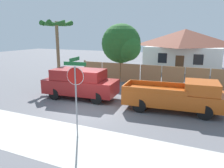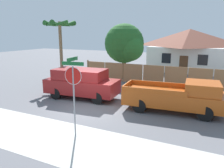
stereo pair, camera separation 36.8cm
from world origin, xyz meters
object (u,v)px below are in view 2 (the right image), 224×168
(palm_tree, at_px, (60,29))
(red_suv, at_px, (82,83))
(stop_sign, at_px, (73,83))
(house, at_px, (189,49))
(oak_tree, at_px, (126,44))
(orange_pickup, at_px, (177,97))

(palm_tree, height_order, red_suv, palm_tree)
(palm_tree, xyz_separation_m, red_suv, (4.54, -3.63, -3.61))
(palm_tree, relative_size, stop_sign, 1.60)
(red_suv, bearing_deg, house, 67.72)
(oak_tree, relative_size, stop_sign, 1.55)
(house, height_order, palm_tree, palm_tree)
(palm_tree, distance_m, stop_sign, 11.62)
(house, relative_size, palm_tree, 1.66)
(red_suv, bearing_deg, oak_tree, 83.84)
(red_suv, relative_size, orange_pickup, 0.90)
(orange_pickup, bearing_deg, palm_tree, 156.52)
(house, xyz_separation_m, palm_tree, (-9.49, -12.48, 2.16))
(oak_tree, relative_size, orange_pickup, 0.94)
(palm_tree, bearing_deg, red_suv, -38.65)
(oak_tree, relative_size, red_suv, 1.04)
(oak_tree, height_order, stop_sign, oak_tree)
(palm_tree, height_order, stop_sign, palm_tree)
(oak_tree, height_order, red_suv, oak_tree)
(house, bearing_deg, oak_tree, -119.29)
(stop_sign, bearing_deg, oak_tree, 94.72)
(red_suv, xyz_separation_m, orange_pickup, (6.39, 0.03, -0.19))
(oak_tree, distance_m, orange_pickup, 10.06)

